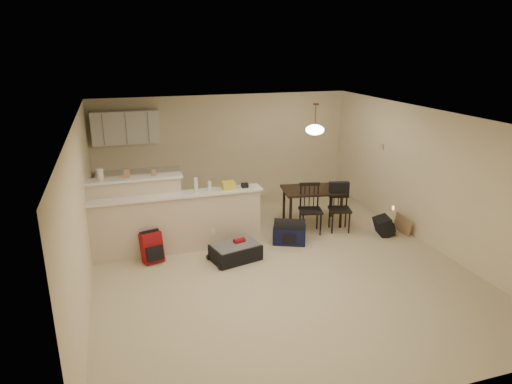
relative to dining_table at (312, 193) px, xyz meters
name	(u,v)px	position (x,y,z in m)	size (l,w,h in m)	color
room	(274,192)	(-1.34, -1.41, 0.59)	(7.00, 7.02, 2.50)	beige
breakfast_bar	(163,219)	(-3.10, -0.43, -0.06)	(3.08, 0.58, 1.39)	beige
upper_cabinets	(126,127)	(-3.54, 1.91, 1.24)	(1.40, 0.34, 0.70)	white
kitchen_counter	(141,193)	(-3.34, 1.78, -0.21)	(1.80, 0.60, 0.90)	white
thermostat	(382,147)	(1.64, 0.14, 0.84)	(0.02, 0.12, 0.12)	beige
jar	(100,174)	(-4.07, -0.29, 0.83)	(0.10, 0.10, 0.20)	silver
cereal_box	(127,173)	(-3.64, -0.29, 0.81)	(0.10, 0.07, 0.16)	#A17653
small_box	(154,172)	(-3.19, -0.29, 0.79)	(0.08, 0.06, 0.12)	#A17653
bottle_a	(196,185)	(-2.49, -0.51, 0.56)	(0.07, 0.07, 0.26)	silver
bottle_b	(210,186)	(-2.24, -0.51, 0.52)	(0.06, 0.06, 0.18)	silver
bag_lump	(228,185)	(-1.90, -0.51, 0.50)	(0.22, 0.18, 0.14)	#A17653
pouch	(245,185)	(-1.59, -0.51, 0.47)	(0.12, 0.10, 0.08)	#A17653
dining_table	(312,193)	(0.00, 0.00, 0.00)	(1.32, 0.98, 0.75)	black
pendant_lamp	(315,129)	(0.00, 0.00, 1.33)	(0.36, 0.36, 0.62)	brown
dining_chair_near	(311,209)	(-0.23, -0.45, -0.17)	(0.43, 0.41, 0.99)	black
dining_chair_far	(340,208)	(0.37, -0.52, -0.19)	(0.41, 0.39, 0.95)	black
suitcase	(235,252)	(-1.96, -1.17, -0.53)	(0.81, 0.53, 0.27)	black
red_backpack	(152,247)	(-3.35, -0.80, -0.40)	(0.35, 0.22, 0.52)	maroon
navy_duffel	(289,235)	(-0.81, -0.80, -0.50)	(0.60, 0.33, 0.33)	#111337
black_daypack	(384,226)	(1.12, -0.97, -0.49)	(0.39, 0.28, 0.34)	black
cardboard_sheet	(403,225)	(1.51, -1.03, -0.49)	(0.47, 0.02, 0.35)	#A17653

